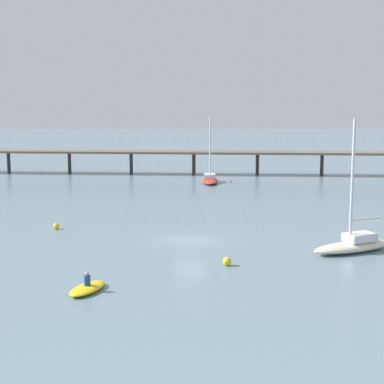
{
  "coord_description": "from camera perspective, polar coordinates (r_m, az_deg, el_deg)",
  "views": [
    {
      "loc": [
        0.57,
        -43.21,
        10.29
      ],
      "look_at": [
        0.0,
        14.67,
        1.5
      ],
      "focal_mm": 54.63,
      "sensor_mm": 36.0,
      "label": 1
    }
  ],
  "objects": [
    {
      "name": "sailboat_cream",
      "position": [
        42.64,
        15.56,
        -4.83
      ],
      "size": [
        6.81,
        4.65,
        9.28
      ],
      "color": "beige",
      "rests_on": "ground_plane"
    },
    {
      "name": "mooring_buoy_far",
      "position": [
        49.59,
        -13.11,
        -3.27
      ],
      "size": [
        0.5,
        0.5,
        0.5
      ],
      "primitive_type": "sphere",
      "color": "yellow",
      "rests_on": "ground_plane"
    },
    {
      "name": "mooring_buoy_mid",
      "position": [
        37.7,
        3.45,
        -6.78
      ],
      "size": [
        0.57,
        0.57,
        0.57
      ],
      "primitive_type": "sphere",
      "color": "yellow",
      "rests_on": "ground_plane"
    },
    {
      "name": "ground_plane",
      "position": [
        44.42,
        -0.19,
        -4.76
      ],
      "size": [
        400.0,
        400.0,
        0.0
      ],
      "primitive_type": "plane",
      "color": "slate"
    },
    {
      "name": "dinghy_yellow",
      "position": [
        33.2,
        -10.18,
        -9.19
      ],
      "size": [
        2.32,
        3.25,
        1.14
      ],
      "color": "yellow",
      "rests_on": "ground_plane"
    },
    {
      "name": "pier",
      "position": [
        85.71,
        10.35,
        4.35
      ],
      "size": [
        76.25,
        8.39,
        7.3
      ],
      "color": "brown",
      "rests_on": "ground_plane"
    },
    {
      "name": "sailboat_red",
      "position": [
        76.73,
        1.76,
        1.33
      ],
      "size": [
        2.08,
        6.85,
        8.7
      ],
      "color": "red",
      "rests_on": "ground_plane"
    }
  ]
}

